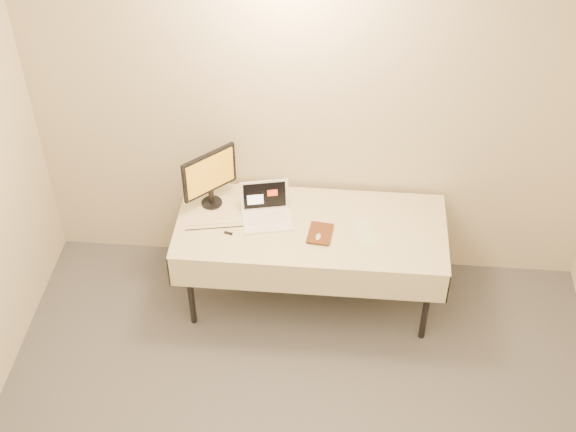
# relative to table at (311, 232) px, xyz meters

# --- Properties ---
(back_wall) EXTENTS (4.00, 0.10, 2.70)m
(back_wall) POSITION_rel_table_xyz_m (0.00, 0.45, 0.67)
(back_wall) COLOR beige
(back_wall) RESTS_ON ground
(table) EXTENTS (1.86, 0.81, 0.74)m
(table) POSITION_rel_table_xyz_m (0.00, 0.00, 0.00)
(table) COLOR black
(table) RESTS_ON ground
(laptop) EXTENTS (0.39, 0.36, 0.23)m
(laptop) POSITION_rel_table_xyz_m (-0.32, 0.07, 0.12)
(laptop) COLOR white
(laptop) RESTS_ON table
(monitor) EXTENTS (0.32, 0.32, 0.44)m
(monitor) POSITION_rel_table_xyz_m (-0.72, 0.17, 0.32)
(monitor) COLOR black
(monitor) RESTS_ON table
(book) EXTENTS (0.16, 0.04, 0.22)m
(book) POSITION_rel_table_xyz_m (-0.01, -0.08, 0.17)
(book) COLOR brown
(book) RESTS_ON table
(alarm_clock) EXTENTS (0.11, 0.05, 0.04)m
(alarm_clock) POSITION_rel_table_xyz_m (-0.28, 0.29, 0.08)
(alarm_clock) COLOR black
(alarm_clock) RESTS_ON table
(clicker) EXTENTS (0.06, 0.10, 0.02)m
(clicker) POSITION_rel_table_xyz_m (0.06, -0.13, 0.07)
(clicker) COLOR silver
(clicker) RESTS_ON table
(paper_form) EXTENTS (0.19, 0.30, 0.00)m
(paper_form) POSITION_rel_table_xyz_m (0.37, -0.02, 0.06)
(paper_form) COLOR beige
(paper_form) RESTS_ON table
(usb_dongle) EXTENTS (0.06, 0.03, 0.01)m
(usb_dongle) POSITION_rel_table_xyz_m (-0.56, -0.13, 0.07)
(usb_dongle) COLOR black
(usb_dongle) RESTS_ON table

